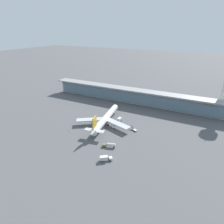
# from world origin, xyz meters

# --- Properties ---
(ground_plane) EXTENTS (1200.00, 1200.00, 0.00)m
(ground_plane) POSITION_xyz_m (0.00, 0.00, 0.00)
(ground_plane) COLOR #515154
(airliner_on_stand) EXTENTS (45.06, 59.13, 15.77)m
(airliner_on_stand) POSITION_xyz_m (-1.06, 4.54, 4.97)
(airliner_on_stand) COLOR white
(airliner_on_stand) RESTS_ON ground
(service_truck_near_nose_grey) EXTENTS (2.54, 7.36, 3.10)m
(service_truck_near_nose_grey) POSITION_xyz_m (6.89, 13.60, 1.69)
(service_truck_near_nose_grey) COLOR gray
(service_truck_near_nose_grey) RESTS_ON ground
(service_truck_under_wing_white) EXTENTS (7.17, 6.31, 3.10)m
(service_truck_under_wing_white) POSITION_xyz_m (21.70, -36.54, 1.69)
(service_truck_under_wing_white) COLOR silver
(service_truck_under_wing_white) RESTS_ON ground
(service_truck_mid_apron_olive) EXTENTS (8.89, 4.62, 2.95)m
(service_truck_mid_apron_olive) POSITION_xyz_m (17.48, -22.84, 1.71)
(service_truck_mid_apron_olive) COLOR olive
(service_truck_mid_apron_olive) RESTS_ON ground
(service_truck_by_tail_white) EXTENTS (6.61, 4.46, 2.70)m
(service_truck_by_tail_white) POSITION_xyz_m (23.51, 5.47, 0.81)
(service_truck_by_tail_white) COLOR silver
(service_truck_by_tail_white) RESTS_ON ground
(terminal_building) EXTENTS (183.60, 12.80, 15.20)m
(terminal_building) POSITION_xyz_m (0.00, 60.89, 7.87)
(terminal_building) COLOR beige
(terminal_building) RESTS_ON ground
(safety_cone_alpha) EXTENTS (0.62, 0.62, 0.70)m
(safety_cone_alpha) POSITION_xyz_m (-19.00, -19.52, 0.32)
(safety_cone_alpha) COLOR orange
(safety_cone_alpha) RESTS_ON ground
(safety_cone_bravo) EXTENTS (0.62, 0.62, 0.70)m
(safety_cone_bravo) POSITION_xyz_m (-22.04, -17.15, 0.32)
(safety_cone_bravo) COLOR orange
(safety_cone_bravo) RESTS_ON ground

